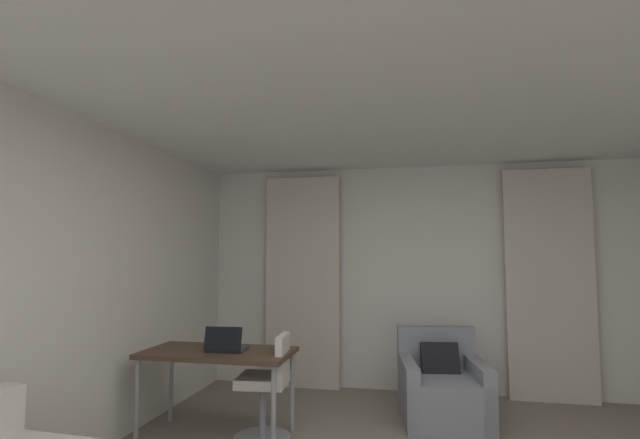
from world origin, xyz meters
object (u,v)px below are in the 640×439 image
(desk_chair, at_px, (267,393))
(laptop, at_px, (226,346))
(desk, at_px, (218,358))
(armchair, at_px, (442,390))

(desk_chair, distance_m, laptop, 0.53)
(desk, distance_m, laptop, 0.14)
(armchair, relative_size, laptop, 2.83)
(desk_chair, bearing_deg, armchair, 29.84)
(desk, height_order, laptop, laptop)
(desk_chair, height_order, laptop, laptop)
(laptop, bearing_deg, desk, 158.38)
(desk, bearing_deg, laptop, -21.62)
(armchair, bearing_deg, desk_chair, -150.16)
(laptop, bearing_deg, desk_chair, 6.98)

